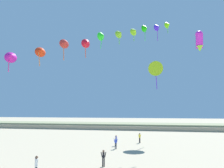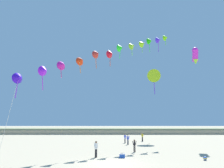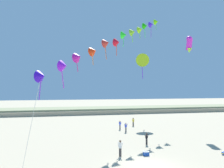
{
  "view_description": "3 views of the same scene",
  "coord_description": "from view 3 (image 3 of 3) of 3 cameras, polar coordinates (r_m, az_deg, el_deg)",
  "views": [
    {
      "loc": [
        6.73,
        -11.13,
        5.14
      ],
      "look_at": [
        2.42,
        12.76,
        8.31
      ],
      "focal_mm": 32.0,
      "sensor_mm": 36.0,
      "label": 1
    },
    {
      "loc": [
        -0.13,
        -21.77,
        3.89
      ],
      "look_at": [
        -0.15,
        8.69,
        8.44
      ],
      "focal_mm": 38.0,
      "sensor_mm": 36.0,
      "label": 2
    },
    {
      "loc": [
        -7.84,
        -19.89,
        6.97
      ],
      "look_at": [
        -0.33,
        13.88,
        7.53
      ],
      "focal_mm": 38.0,
      "sensor_mm": 36.0,
      "label": 3
    }
  ],
  "objects": [
    {
      "name": "ground_plane",
      "position": [
        22.49,
        9.03,
        -18.98
      ],
      "size": [
        240.0,
        240.0,
        0.0
      ],
      "primitive_type": "plane",
      "color": "tan"
    },
    {
      "name": "dune_ridge",
      "position": [
        66.23,
        -5.71,
        -6.33
      ],
      "size": [
        120.0,
        10.95,
        1.47
      ],
      "color": "tan",
      "rests_on": "ground"
    },
    {
      "name": "person_near_left",
      "position": [
        39.95,
        1.94,
        -9.73
      ],
      "size": [
        0.37,
        0.46,
        1.48
      ],
      "color": "#474C56",
      "rests_on": "ground"
    },
    {
      "name": "person_near_right",
      "position": [
        43.77,
        5.12,
        -8.93
      ],
      "size": [
        0.44,
        0.41,
        1.52
      ],
      "color": "black",
      "rests_on": "ground"
    },
    {
      "name": "person_mid_center",
      "position": [
        37.75,
        3.34,
        -10.22
      ],
      "size": [
        0.53,
        0.21,
        1.51
      ],
      "color": "#474C56",
      "rests_on": "ground"
    },
    {
      "name": "person_far_left",
      "position": [
        24.88,
        1.99,
        -14.92
      ],
      "size": [
        0.51,
        0.42,
        1.66
      ],
      "color": "black",
      "rests_on": "ground"
    },
    {
      "name": "person_far_right",
      "position": [
        29.92,
        8.32,
        -12.71
      ],
      "size": [
        0.52,
        0.2,
        1.48
      ],
      "color": "black",
      "rests_on": "ground"
    },
    {
      "name": "kite_banner_string",
      "position": [
        33.59,
        2.11,
        10.93
      ],
      "size": [
        21.98,
        22.82,
        20.32
      ],
      "color": "#3810D1"
    },
    {
      "name": "large_kite_low_lead",
      "position": [
        47.79,
        7.3,
        5.73
      ],
      "size": [
        2.84,
        1.77,
        5.13
      ],
      "color": "#9BCE1A"
    },
    {
      "name": "large_kite_mid_trail",
      "position": [
        43.0,
        18.09,
        9.21
      ],
      "size": [
        1.06,
        1.5,
        2.88
      ],
      "color": "#EF2ED3"
    },
    {
      "name": "beach_cooler",
      "position": [
        25.64,
        8.22,
        -16.21
      ],
      "size": [
        0.58,
        0.41,
        0.46
      ],
      "color": "blue",
      "rests_on": "ground"
    },
    {
      "name": "beach_ball",
      "position": [
        28.1,
        25.16,
        -14.83
      ],
      "size": [
        0.36,
        0.36,
        0.36
      ],
      "color": "blue",
      "rests_on": "ground"
    }
  ]
}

